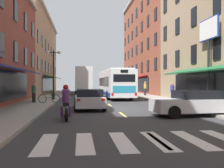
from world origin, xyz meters
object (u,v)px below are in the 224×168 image
(billboard_sign, at_px, (209,39))
(pedestrian_far, at_px, (172,92))
(sedan_far, at_px, (198,103))
(sedan_mid, at_px, (89,99))
(pedestrian_mid, at_px, (145,88))
(pedestrian_near, at_px, (34,92))
(bicycle_near, at_px, (49,98))
(street_lamp_twin, at_px, (53,72))
(motorcycle_rider, at_px, (66,105))
(transit_bus, at_px, (115,84))
(sedan_near, at_px, (84,89))
(box_truck, at_px, (84,81))

(billboard_sign, xyz_separation_m, pedestrian_far, (-1.12, 4.51, -3.97))
(sedan_far, bearing_deg, sedan_mid, 142.28)
(pedestrian_mid, relative_size, pedestrian_far, 1.11)
(billboard_sign, relative_size, pedestrian_near, 4.00)
(bicycle_near, bearing_deg, sedan_mid, -53.92)
(sedan_mid, relative_size, street_lamp_twin, 0.98)
(motorcycle_rider, bearing_deg, transit_bus, 75.01)
(billboard_sign, bearing_deg, sedan_near, 105.75)
(sedan_far, xyz_separation_m, bicycle_near, (-8.59, 8.47, -0.19))
(box_truck, height_order, sedan_near, box_truck)
(billboard_sign, bearing_deg, box_truck, 112.02)
(sedan_far, bearing_deg, bicycle_near, 135.41)
(box_truck, relative_size, street_lamp_twin, 1.68)
(sedan_near, relative_size, sedan_far, 0.95)
(sedan_far, height_order, bicycle_near, sedan_far)
(box_truck, distance_m, pedestrian_near, 18.43)
(sedan_mid, bearing_deg, billboard_sign, 5.48)
(motorcycle_rider, bearing_deg, pedestrian_near, 107.76)
(transit_bus, xyz_separation_m, box_truck, (-3.39, 10.19, 0.42))
(pedestrian_mid, bearing_deg, sedan_mid, -48.67)
(billboard_sign, distance_m, street_lamp_twin, 14.51)
(sedan_near, relative_size, bicycle_near, 2.70)
(street_lamp_twin, bearing_deg, sedan_near, 81.31)
(transit_bus, xyz_separation_m, sedan_mid, (-3.36, -12.44, -0.98))
(billboard_sign, relative_size, box_truck, 0.80)
(transit_bus, xyz_separation_m, sedan_near, (-3.12, 18.66, -0.96))
(transit_bus, bearing_deg, billboard_sign, -64.94)
(transit_bus, bearing_deg, sedan_mid, -105.12)
(sedan_far, relative_size, pedestrian_near, 3.02)
(sedan_near, xyz_separation_m, pedestrian_mid, (7.58, -15.17, 0.36))
(bicycle_near, bearing_deg, sedan_near, 83.03)
(transit_bus, relative_size, pedestrian_near, 7.53)
(sedan_near, height_order, pedestrian_far, pedestrian_far)
(pedestrian_mid, bearing_deg, pedestrian_far, -23.39)
(sedan_mid, bearing_deg, box_truck, 90.08)
(transit_bus, distance_m, pedestrian_near, 10.91)
(sedan_far, relative_size, motorcycle_rider, 2.31)
(transit_bus, relative_size, box_truck, 1.50)
(transit_bus, relative_size, sedan_mid, 2.55)
(bicycle_near, height_order, pedestrian_near, pedestrian_near)
(billboard_sign, xyz_separation_m, sedan_far, (-3.24, -5.13, -4.24))
(billboard_sign, distance_m, pedestrian_mid, 15.60)
(box_truck, bearing_deg, billboard_sign, -67.98)
(motorcycle_rider, relative_size, pedestrian_near, 1.31)
(billboard_sign, xyz_separation_m, pedestrian_near, (-13.12, 3.90, -3.96))
(pedestrian_far, relative_size, street_lamp_twin, 0.34)
(box_truck, bearing_deg, pedestrian_mid, -40.47)
(pedestrian_mid, distance_m, pedestrian_far, 10.57)
(sedan_near, distance_m, pedestrian_mid, 16.97)
(bicycle_near, relative_size, pedestrian_mid, 0.94)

